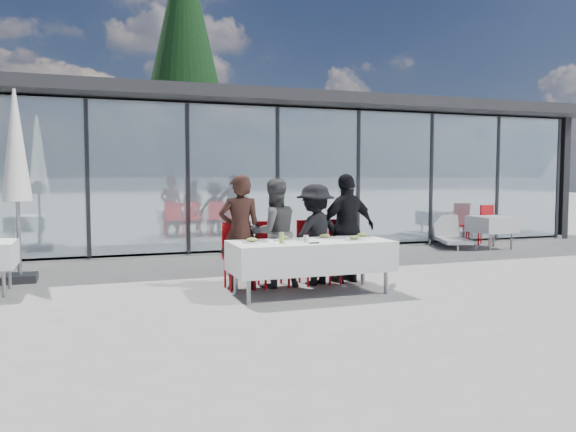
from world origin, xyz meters
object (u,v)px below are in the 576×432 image
at_px(diner_b, 274,233).
at_px(lounger, 450,236).
at_px(plate_extra, 354,239).
at_px(spare_table_right, 492,225).
at_px(spare_chair_b, 483,223).
at_px(diner_a, 240,232).
at_px(diner_chair_c, 312,248).
at_px(spare_chair_a, 453,222).
at_px(diner_d, 347,228).
at_px(dining_table, 311,256).
at_px(diner_c, 315,234).
at_px(plate_b, 284,239).
at_px(juice_bottle, 282,238).
at_px(diner_chair_d, 344,247).
at_px(plate_c, 325,237).
at_px(diner_chair_b, 272,250).
at_px(diner_chair_a, 238,252).
at_px(folded_eyeglasses, 314,243).
at_px(plate_d, 362,236).
at_px(plate_a, 252,241).
at_px(market_umbrella, 16,157).
at_px(conifer_tree, 185,56).

bearing_deg(diner_b, lounger, -153.08).
distance_m(plate_extra, spare_table_right, 6.17).
bearing_deg(spare_chair_b, diner_a, -154.57).
height_order(diner_chair_c, spare_chair_a, same).
bearing_deg(diner_a, diner_d, -171.17).
xyz_separation_m(dining_table, spare_chair_a, (5.58, 4.47, -0.00)).
relative_size(diner_c, plate_extra, 5.45).
xyz_separation_m(plate_b, juice_bottle, (-0.14, -0.33, 0.05)).
distance_m(diner_chair_d, plate_c, 0.80).
height_order(diner_chair_c, plate_c, diner_chair_c).
distance_m(diner_chair_b, plate_extra, 1.31).
relative_size(diner_b, lounger, 1.11).
bearing_deg(diner_chair_a, plate_c, -24.02).
bearing_deg(diner_d, diner_b, -10.19).
xyz_separation_m(folded_eyeglasses, lounger, (5.15, 4.16, -0.50)).
xyz_separation_m(diner_chair_c, spare_chair_a, (5.25, 3.72, 0.00)).
xyz_separation_m(plate_d, folded_eyeglasses, (-0.96, -0.47, -0.02)).
bearing_deg(spare_table_right, plate_a, -154.37).
relative_size(diner_b, diner_chair_d, 1.66).
xyz_separation_m(diner_chair_d, market_umbrella, (-4.84, 1.61, 1.41)).
bearing_deg(diner_a, diner_b, -171.17).
bearing_deg(diner_a, market_umbrella, -20.01).
xyz_separation_m(juice_bottle, conifer_tree, (0.89, 13.46, 5.16)).
distance_m(diner_d, plate_d, 0.47).
distance_m(diner_chair_d, spare_chair_b, 6.09).
bearing_deg(plate_extra, plate_a, 171.55).
relative_size(diner_c, diner_chair_c, 1.57).
height_order(diner_d, plate_extra, diner_d).
bearing_deg(spare_chair_a, juice_bottle, -142.67).
distance_m(dining_table, plate_a, 0.87).
bearing_deg(diner_chair_b, plate_b, -90.89).
relative_size(diner_chair_c, juice_bottle, 6.34).
bearing_deg(folded_eyeglasses, conifer_tree, 87.99).
bearing_deg(diner_chair_b, diner_chair_c, 0.00).
bearing_deg(spare_table_right, market_umbrella, -174.76).
height_order(diner_chair_b, plate_extra, diner_chair_b).
relative_size(plate_a, conifer_tree, 0.03).
bearing_deg(plate_d, market_umbrella, 155.83).
bearing_deg(diner_chair_b, plate_d, -25.20).
bearing_deg(market_umbrella, folded_eyeglasses, -34.22).
height_order(diner_chair_b, juice_bottle, diner_chair_b).
height_order(diner_d, diner_chair_d, diner_d).
xyz_separation_m(diner_b, folded_eyeglasses, (0.27, -0.94, -0.05)).
distance_m(spare_chair_b, conifer_tree, 12.23).
bearing_deg(diner_chair_c, plate_b, -139.28).
height_order(spare_table_right, market_umbrella, market_umbrella).
distance_m(diner_chair_d, plate_d, 0.63).
bearing_deg(diner_chair_d, folded_eyeglasses, -131.79).
height_order(diner_chair_d, plate_extra, diner_chair_d).
bearing_deg(market_umbrella, diner_c, -21.75).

